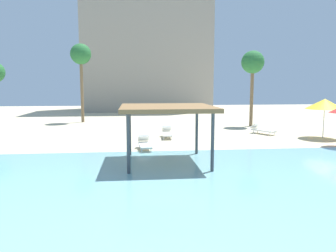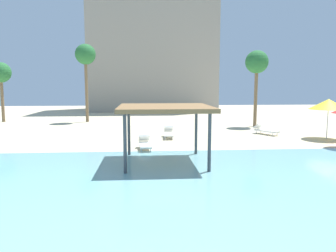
{
  "view_description": "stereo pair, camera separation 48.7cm",
  "coord_description": "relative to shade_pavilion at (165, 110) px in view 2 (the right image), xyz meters",
  "views": [
    {
      "loc": [
        -1.92,
        -15.23,
        3.51
      ],
      "look_at": [
        -0.15,
        2.0,
        1.3
      ],
      "focal_mm": 34.68,
      "sensor_mm": 36.0,
      "label": 1
    },
    {
      "loc": [
        -1.43,
        -15.27,
        3.51
      ],
      "look_at": [
        -0.15,
        2.0,
        1.3
      ],
      "focal_mm": 34.68,
      "sensor_mm": 36.0,
      "label": 2
    }
  ],
  "objects": [
    {
      "name": "ground_plane",
      "position": [
        0.52,
        1.03,
        -2.42
      ],
      "size": [
        80.0,
        80.0,
        0.0
      ],
      "primitive_type": "plane",
      "color": "beige"
    },
    {
      "name": "hotel_block_0",
      "position": [
        0.33,
        31.49,
        7.27
      ],
      "size": [
        16.85,
        8.59,
        19.38
      ],
      "primitive_type": "cube",
      "color": "#9E9384",
      "rests_on": "ground"
    },
    {
      "name": "palm_tree_1",
      "position": [
        -14.27,
        17.49,
        2.12
      ],
      "size": [
        1.9,
        1.9,
        5.6
      ],
      "color": "brown",
      "rests_on": "ground"
    },
    {
      "name": "shade_pavilion",
      "position": [
        0.0,
        0.0,
        0.0
      ],
      "size": [
        4.05,
        4.05,
        2.58
      ],
      "color": "#42474C",
      "rests_on": "ground"
    },
    {
      "name": "lounge_chair_2",
      "position": [
        0.7,
        7.07,
        -2.09
      ],
      "size": [
        0.7,
        1.93,
        0.74
      ],
      "rotation": [
        0.0,
        0.0,
        -1.63
      ],
      "color": "white",
      "rests_on": "ground"
    },
    {
      "name": "palm_tree_2",
      "position": [
        8.44,
        12.44,
        2.81
      ],
      "size": [
        1.9,
        1.9,
        6.33
      ],
      "color": "brown",
      "rests_on": "ground"
    },
    {
      "name": "lounge_chair_1",
      "position": [
        7.64,
        8.04,
        -2.09
      ],
      "size": [
        1.46,
        1.94,
        0.74
      ],
      "rotation": [
        0.0,
        0.0,
        -1.05
      ],
      "color": "white",
      "rests_on": "ground"
    },
    {
      "name": "lounge_chair_0",
      "position": [
        -0.9,
        3.21,
        -2.09
      ],
      "size": [
        0.72,
        1.93,
        0.74
      ],
      "rotation": [
        0.0,
        0.0,
        -1.51
      ],
      "color": "white",
      "rests_on": "ground"
    },
    {
      "name": "palm_tree_0",
      "position": [
        -6.31,
        16.92,
        3.69
      ],
      "size": [
        1.9,
        1.9,
        7.27
      ],
      "color": "brown",
      "rests_on": "ground"
    },
    {
      "name": "beach_umbrella_yellow_1",
      "position": [
        10.98,
        5.87,
        -0.16
      ],
      "size": [
        2.43,
        2.43,
        2.6
      ],
      "color": "silver",
      "rests_on": "ground"
    },
    {
      "name": "lagoon_water",
      "position": [
        0.52,
        -4.22,
        -2.4
      ],
      "size": [
        44.0,
        13.5,
        0.04
      ],
      "primitive_type": "cube",
      "color": "#7AB7C1",
      "rests_on": "ground"
    }
  ]
}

